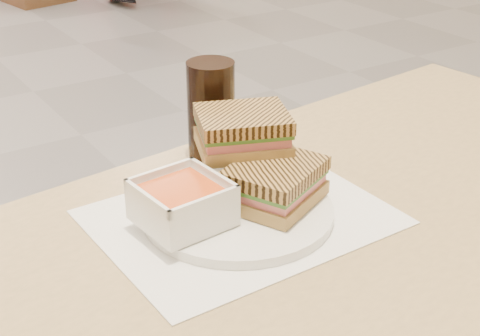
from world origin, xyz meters
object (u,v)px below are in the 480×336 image
soup_bowl (182,204)px  cola_glass (211,111)px  plate (238,212)px  main_table (365,284)px  panini_lower (275,183)px

soup_bowl → cola_glass: (0.15, 0.17, 0.04)m
plate → cola_glass: cola_glass is taller
main_table → plate: 0.22m
panini_lower → cola_glass: size_ratio=0.99×
panini_lower → cola_glass: 0.20m
plate → soup_bowl: bearing=175.3°
soup_bowl → cola_glass: bearing=49.5°
main_table → soup_bowl: 0.30m
plate → panini_lower: bearing=-16.6°
main_table → soup_bowl: soup_bowl is taller
soup_bowl → panini_lower: bearing=-9.3°
plate → soup_bowl: size_ratio=2.23×
panini_lower → cola_glass: (0.02, 0.19, 0.03)m
panini_lower → main_table: bearing=-37.1°
main_table → soup_bowl: (-0.24, 0.10, 0.16)m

